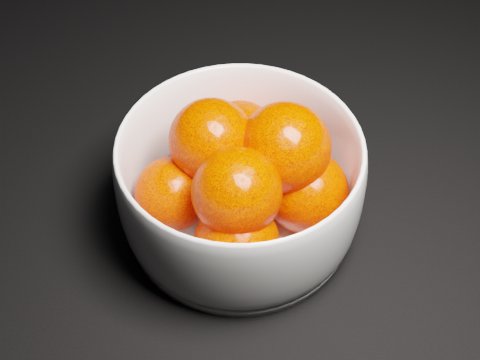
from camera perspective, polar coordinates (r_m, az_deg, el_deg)
ground at (r=0.87m, az=4.73°, el=14.87°), size 3.00×3.00×0.00m
bowl at (r=0.57m, az=-0.00°, el=-0.34°), size 0.21×0.21×0.10m
orange_pile at (r=0.56m, az=0.51°, el=0.40°), size 0.16×0.17×0.11m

